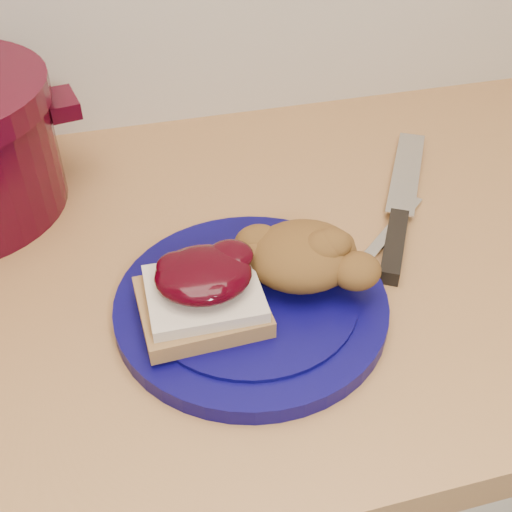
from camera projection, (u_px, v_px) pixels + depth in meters
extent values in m
cube|color=beige|center=(226.00, 494.00, 0.97)|extent=(4.00, 0.60, 0.86)
cylinder|color=#080547|center=(251.00, 305.00, 0.60)|extent=(0.27, 0.27, 0.02)
cube|color=olive|center=(202.00, 306.00, 0.57)|extent=(0.11, 0.10, 0.02)
cube|color=beige|center=(204.00, 293.00, 0.56)|extent=(0.10, 0.09, 0.01)
ellipsoid|color=black|center=(203.00, 274.00, 0.55)|extent=(0.09, 0.08, 0.03)
ellipsoid|color=brown|center=(302.00, 256.00, 0.59)|extent=(0.11, 0.10, 0.05)
cube|color=black|center=(394.00, 245.00, 0.67)|extent=(0.07, 0.10, 0.02)
cube|color=silver|center=(406.00, 171.00, 0.77)|extent=(0.12, 0.17, 0.00)
cube|color=silver|center=(387.00, 235.00, 0.69)|extent=(0.13, 0.12, 0.00)
cube|color=#3B0513|center=(61.00, 104.00, 0.72)|extent=(0.04, 0.06, 0.02)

